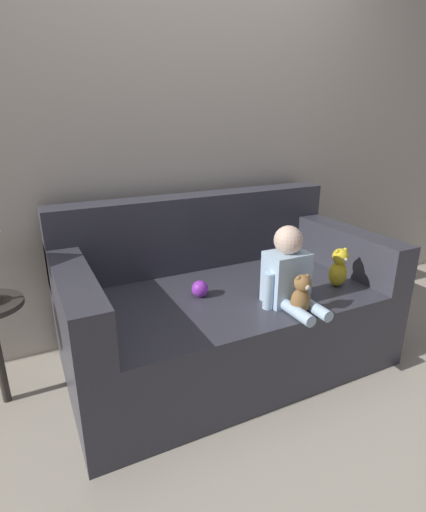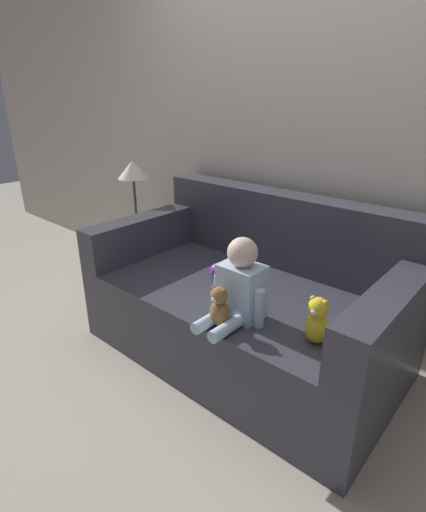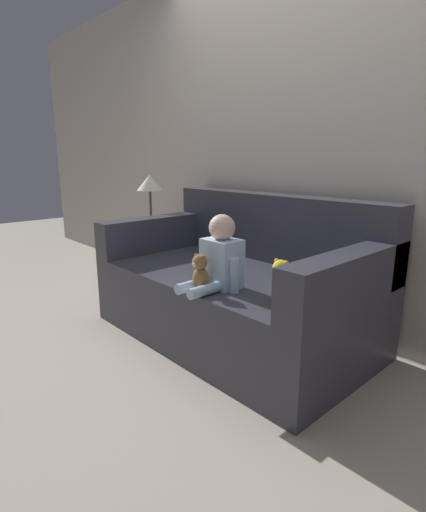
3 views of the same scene
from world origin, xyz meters
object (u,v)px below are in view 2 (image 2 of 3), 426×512
Objects in this scene: teddy_bear_brown at (219,307)px; plush_toy_side at (317,321)px; person_baby at (239,287)px; side_table at (135,193)px; toy_ball at (218,271)px; couch at (249,302)px.

teddy_bear_brown is 0.43m from plush_toy_side.
person_baby is 1.43m from side_table.
person_baby is 0.40× the size of side_table.
teddy_bear_brown is 0.20× the size of side_table.
side_table is at bearing 160.98° from person_baby.
side_table is at bearing 168.64° from toy_ball.
couch is 0.69m from plush_toy_side.
toy_ball is 0.09× the size of side_table.
person_baby is 1.96× the size of teddy_bear_brown.
person_baby is 1.82× the size of plush_toy_side.
teddy_bear_brown is at bearing -69.78° from couch.
teddy_bear_brown is at bearing -48.39° from toy_ball.
couch reaches higher than plush_toy_side.
plush_toy_side is 2.50× the size of toy_ball.
plush_toy_side is 0.78m from toy_ball.
teddy_bear_brown is 0.53m from toy_ball.
couch is at bearing 118.53° from person_baby.
plush_toy_side is at bearing 23.88° from teddy_bear_brown.
couch is 1.74× the size of side_table.
side_table is (-0.98, 0.20, 0.27)m from toy_ball.
side_table reaches higher than toy_ball.
person_baby is 0.14m from teddy_bear_brown.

